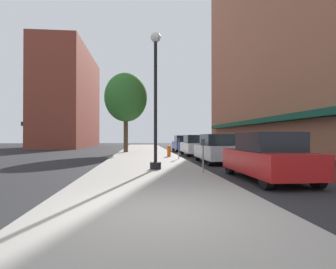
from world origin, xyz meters
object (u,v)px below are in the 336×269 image
at_px(car_red, 267,157).
at_px(car_blue, 183,144).
at_px(car_silver, 217,149).
at_px(parking_meter_near, 179,146).
at_px(tree_near, 126,98).
at_px(parking_meter_far, 203,151).
at_px(car_white, 195,145).
at_px(lamppost, 156,97).
at_px(fire_hydrant, 169,151).

xyz_separation_m(car_red, car_blue, (0.00, 19.31, 0.00)).
height_order(car_red, car_silver, same).
bearing_deg(parking_meter_near, tree_near, 114.94).
height_order(parking_meter_far, car_blue, car_blue).
xyz_separation_m(parking_meter_near, car_white, (1.95, 4.60, -0.14)).
xyz_separation_m(lamppost, car_silver, (3.71, 3.67, -2.39)).
height_order(car_red, car_blue, same).
bearing_deg(fire_hydrant, tree_near, 118.74).
bearing_deg(lamppost, tree_near, 98.47).
height_order(fire_hydrant, car_silver, car_silver).
distance_m(parking_meter_far, car_white, 11.64).
distance_m(lamppost, car_white, 11.02).
bearing_deg(tree_near, lamppost, -81.53).
bearing_deg(tree_near, car_silver, -60.09).
xyz_separation_m(parking_meter_near, car_red, (1.95, -8.17, -0.14)).
xyz_separation_m(parking_meter_near, car_silver, (1.95, -1.83, -0.14)).
relative_size(lamppost, car_white, 1.37).
xyz_separation_m(car_red, car_white, (0.00, 12.77, 0.00)).
xyz_separation_m(parking_meter_near, parking_meter_far, (0.00, -6.87, 0.00)).
bearing_deg(car_red, parking_meter_near, 101.78).
height_order(fire_hydrant, tree_near, tree_near).
xyz_separation_m(parking_meter_far, car_silver, (1.95, 5.04, -0.14)).
bearing_deg(car_blue, car_silver, -88.75).
xyz_separation_m(fire_hydrant, car_red, (2.37, -10.19, 0.29)).
xyz_separation_m(tree_near, car_white, (5.75, -3.57, -4.32)).
distance_m(parking_meter_far, tree_near, 16.07).
height_order(parking_meter_far, tree_near, tree_near).
bearing_deg(car_red, car_silver, 88.35).
bearing_deg(parking_meter_near, car_blue, 80.07).
height_order(parking_meter_near, car_silver, car_silver).
bearing_deg(car_silver, fire_hydrant, 122.45).
bearing_deg(parking_meter_far, car_blue, 83.82).
bearing_deg(car_blue, parking_meter_near, -98.69).
relative_size(car_red, car_silver, 1.00).
bearing_deg(tree_near, fire_hydrant, -61.26).
distance_m(car_silver, car_blue, 12.96).
height_order(lamppost, car_red, lamppost).
height_order(parking_meter_near, car_red, car_red).
bearing_deg(car_blue, fire_hydrant, -103.34).
height_order(parking_meter_near, car_blue, car_blue).
relative_size(tree_near, car_blue, 1.69).
distance_m(fire_hydrant, tree_near, 8.40).
height_order(lamppost, car_blue, lamppost).
relative_size(fire_hydrant, car_silver, 0.18).
relative_size(fire_hydrant, car_blue, 0.18).
xyz_separation_m(lamppost, fire_hydrant, (1.34, 7.51, -2.68)).
bearing_deg(lamppost, car_silver, 44.64).
distance_m(parking_meter_near, tree_near, 9.93).
relative_size(parking_meter_near, car_white, 0.30).
xyz_separation_m(parking_meter_far, tree_near, (-3.80, 15.04, 4.18)).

